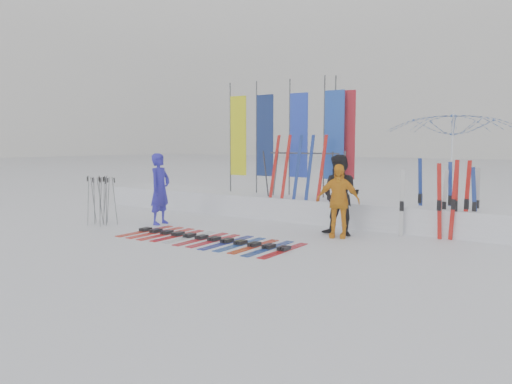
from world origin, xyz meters
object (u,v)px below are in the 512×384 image
Objects in this scene: ski_row at (208,239)px; person_yellow at (338,201)px; tent_canopy at (452,168)px; person_blue at (160,189)px; person_black at (341,195)px; ski_rack at (303,169)px.

person_yellow is at bearing 40.34° from ski_row.
person_yellow is 0.50× the size of tent_canopy.
person_blue is 2.64m from ski_row.
person_black is at bearing 44.43° from ski_row.
person_blue is at bearing -167.07° from person_black.
ski_rack reaches higher than person_yellow.
person_black is 2.17m from ski_rack.
ski_rack reaches higher than person_blue.
person_black is at bearing -38.52° from ski_rack.
ski_rack is at bearing 140.26° from person_black.
tent_canopy is 3.63m from ski_rack.
person_blue is 0.56× the size of tent_canopy.
person_yellow is at bearing -86.29° from person_blue.
ski_rack is at bearing 122.97° from person_yellow.
person_yellow is 3.36m from tent_canopy.
person_yellow is 2.92m from ski_row.
ski_rack reaches higher than ski_row.
ski_rack is (-3.40, -1.28, -0.06)m from tent_canopy.
ski_rack reaches higher than person_black.
person_blue is at bearing 157.77° from ski_row.
tent_canopy is at bearing 50.49° from ski_row.
ski_row is (-2.15, -1.82, -0.77)m from person_yellow.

